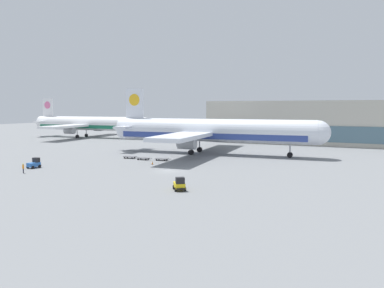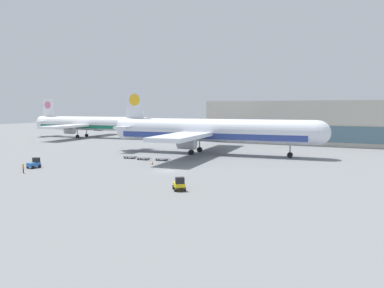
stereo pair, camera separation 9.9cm
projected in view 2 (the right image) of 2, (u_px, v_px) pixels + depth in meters
name	position (u px, v px, depth m)	size (l,w,h in m)	color
ground_plane	(168.00, 171.00, 70.07)	(400.00, 400.00, 0.00)	slate
terminal_building	(348.00, 123.00, 118.74)	(90.00, 18.20, 14.00)	#BCB7A8
airplane_main	(208.00, 131.00, 95.48)	(58.07, 48.50, 17.00)	silver
airplane_distant	(88.00, 124.00, 147.26)	(53.22, 44.52, 15.59)	white
baggage_tug_foreground	(34.00, 164.00, 73.79)	(1.71, 2.50, 2.00)	#2D66B7
baggage_tug_mid	(179.00, 184.00, 53.87)	(2.64, 2.80, 2.00)	yellow
baggage_dolly_lead	(130.00, 157.00, 87.56)	(3.75, 1.73, 0.48)	#56565B
baggage_dolly_second	(143.00, 158.00, 85.22)	(3.75, 1.73, 0.48)	#56565B
baggage_dolly_third	(162.00, 159.00, 83.97)	(3.75, 1.73, 0.48)	#56565B
ground_crew_near	(23.00, 167.00, 67.84)	(0.52, 0.36, 1.79)	black
traffic_cone_near	(152.00, 163.00, 78.28)	(0.40, 0.40, 0.78)	black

